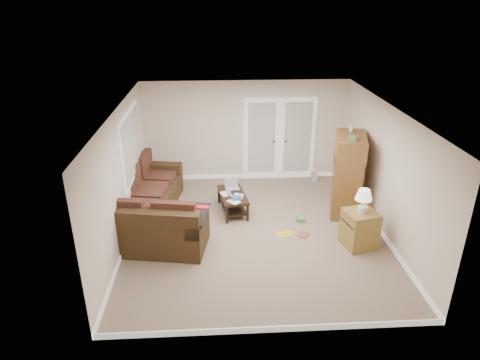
{
  "coord_description": "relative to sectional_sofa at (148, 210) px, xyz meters",
  "views": [
    {
      "loc": [
        -0.73,
        -7.36,
        4.41
      ],
      "look_at": [
        -0.29,
        0.11,
        1.1
      ],
      "focal_mm": 32.0,
      "sensor_mm": 36.0,
      "label": 1
    }
  ],
  "objects": [
    {
      "name": "side_cabinet",
      "position": [
        4.03,
        -0.95,
        0.05
      ],
      "size": [
        0.66,
        0.66,
        1.17
      ],
      "rotation": [
        0.0,
        0.0,
        0.22
      ],
      "color": "olive",
      "rests_on": "floor"
    },
    {
      "name": "sectional_sofa",
      "position": [
        0.0,
        0.0,
        0.0
      ],
      "size": [
        2.17,
        3.34,
        0.94
      ],
      "rotation": [
        0.0,
        0.0,
        -0.16
      ],
      "color": "#3B2A16",
      "rests_on": "floor"
    },
    {
      "name": "floor",
      "position": [
        2.13,
        -0.36,
        -0.37
      ],
      "size": [
        5.5,
        5.5,
        0.0
      ],
      "primitive_type": "plane",
      "color": "gray",
      "rests_on": "ground"
    },
    {
      "name": "wall_right",
      "position": [
        4.63,
        -0.36,
        0.88
      ],
      "size": [
        0.02,
        5.5,
        2.5
      ],
      "primitive_type": "cube",
      "color": "silver",
      "rests_on": "floor"
    },
    {
      "name": "floor_greenbox",
      "position": [
        3.13,
        0.06,
        -0.33
      ],
      "size": [
        0.17,
        0.22,
        0.08
      ],
      "primitive_type": "cube",
      "rotation": [
        0.0,
        0.0,
        -0.04
      ],
      "color": "#419047",
      "rests_on": "floor"
    },
    {
      "name": "wall_front",
      "position": [
        2.13,
        -3.11,
        0.88
      ],
      "size": [
        5.0,
        0.02,
        2.5
      ],
      "primitive_type": "cube",
      "color": "silver",
      "rests_on": "floor"
    },
    {
      "name": "space_heater",
      "position": [
        3.87,
        2.09,
        -0.21
      ],
      "size": [
        0.14,
        0.13,
        0.32
      ],
      "primitive_type": "cube",
      "rotation": [
        0.0,
        0.0,
        0.2
      ],
      "color": "silver",
      "rests_on": "floor"
    },
    {
      "name": "tv_armoire",
      "position": [
        4.16,
        0.44,
        0.5
      ],
      "size": [
        0.84,
        1.19,
        1.85
      ],
      "rotation": [
        0.0,
        0.0,
        -0.25
      ],
      "color": "brown",
      "rests_on": "floor"
    },
    {
      "name": "ceiling",
      "position": [
        2.13,
        -0.36,
        2.13
      ],
      "size": [
        5.0,
        5.5,
        0.02
      ],
      "primitive_type": "cube",
      "color": "silver",
      "rests_on": "wall_back"
    },
    {
      "name": "baseboards",
      "position": [
        2.13,
        -0.36,
        -0.32
      ],
      "size": [
        5.0,
        5.5,
        0.1
      ],
      "primitive_type": null,
      "color": "white",
      "rests_on": "floor"
    },
    {
      "name": "floor_magazine",
      "position": [
        2.71,
        -0.46,
        -0.37
      ],
      "size": [
        0.33,
        0.27,
        0.01
      ],
      "primitive_type": "cube",
      "rotation": [
        0.0,
        0.0,
        0.13
      ],
      "color": "gold",
      "rests_on": "floor"
    },
    {
      "name": "window_left",
      "position": [
        -0.33,
        0.64,
        1.18
      ],
      "size": [
        0.05,
        1.92,
        1.42
      ],
      "color": "white",
      "rests_on": "wall_left"
    },
    {
      "name": "wall_back",
      "position": [
        2.13,
        2.39,
        0.88
      ],
      "size": [
        5.0,
        0.02,
        2.5
      ],
      "primitive_type": "cube",
      "color": "silver",
      "rests_on": "floor"
    },
    {
      "name": "floor_book",
      "position": [
        3.01,
        -0.48,
        -0.36
      ],
      "size": [
        0.28,
        0.3,
        0.02
      ],
      "primitive_type": "imported",
      "rotation": [
        0.0,
        0.0,
        -0.63
      ],
      "color": "brown",
      "rests_on": "floor"
    },
    {
      "name": "wall_left",
      "position": [
        -0.37,
        -0.36,
        0.88
      ],
      "size": [
        0.02,
        5.5,
        2.5
      ],
      "primitive_type": "cube",
      "color": "silver",
      "rests_on": "floor"
    },
    {
      "name": "coffee_table",
      "position": [
        1.73,
        0.56,
        -0.14
      ],
      "size": [
        0.67,
        1.1,
        0.71
      ],
      "rotation": [
        0.0,
        0.0,
        0.15
      ],
      "color": "black",
      "rests_on": "floor"
    },
    {
      "name": "french_doors",
      "position": [
        2.98,
        2.36,
        0.67
      ],
      "size": [
        1.8,
        0.05,
        2.13
      ],
      "color": "white",
      "rests_on": "floor"
    }
  ]
}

